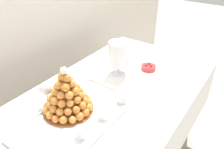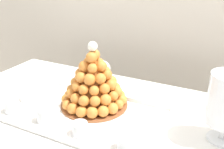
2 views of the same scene
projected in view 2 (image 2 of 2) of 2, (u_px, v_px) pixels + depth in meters
serving_tray at (80, 113)px, 1.03m from camera, size 0.66×0.37×0.02m
croquembouche at (94, 82)px, 1.04m from camera, size 0.28×0.28×0.27m
dessert_cup_left at (11, 106)px, 1.02m from camera, size 0.05×0.05×0.06m
dessert_cup_mid_left at (44, 115)px, 0.96m from camera, size 0.06×0.06×0.05m
dessert_cup_centre at (80, 129)px, 0.89m from camera, size 0.05×0.05×0.05m
dessert_cup_mid_right at (126, 144)px, 0.81m from camera, size 0.06×0.06×0.05m
creme_brulee_ramekin at (31, 96)px, 1.13m from camera, size 0.09×0.09×0.02m
wine_glass at (102, 70)px, 1.16m from camera, size 0.07×0.07×0.16m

